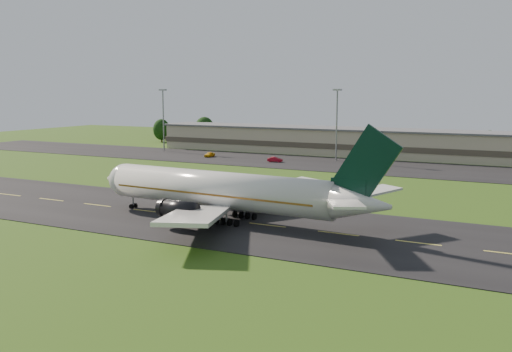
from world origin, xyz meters
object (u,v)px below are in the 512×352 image
at_px(light_mast_centre, 337,116).
at_px(service_vehicle_c, 363,163).
at_px(terminal, 358,143).
at_px(airliner, 224,191).
at_px(light_mast_west, 163,112).
at_px(service_vehicle_a, 210,155).
at_px(service_vehicle_b, 275,159).

height_order(light_mast_centre, service_vehicle_c, light_mast_centre).
bearing_deg(terminal, light_mast_centre, -94.95).
height_order(airliner, terminal, airliner).
bearing_deg(airliner, terminal, 97.67).
relative_size(terminal, light_mast_west, 7.13).
xyz_separation_m(service_vehicle_a, service_vehicle_b, (22.74, -2.15, -0.03)).
bearing_deg(airliner, service_vehicle_b, 111.73).
relative_size(light_mast_centre, service_vehicle_c, 4.15).
xyz_separation_m(terminal, service_vehicle_a, (-38.27, -24.94, -3.17)).
bearing_deg(terminal, service_vehicle_a, -146.90).
height_order(service_vehicle_b, service_vehicle_c, service_vehicle_b).
height_order(light_mast_west, service_vehicle_b, light_mast_west).
distance_m(light_mast_west, service_vehicle_c, 71.92).
relative_size(service_vehicle_a, service_vehicle_c, 0.87).
xyz_separation_m(airliner, service_vehicle_b, (-23.68, 69.14, -3.87)).
bearing_deg(light_mast_centre, service_vehicle_c, -38.15).
bearing_deg(service_vehicle_c, service_vehicle_a, -151.04).
height_order(service_vehicle_a, service_vehicle_b, service_vehicle_a).
height_order(light_mast_west, light_mast_centre, same).
xyz_separation_m(light_mast_centre, service_vehicle_c, (10.44, -8.20, -11.96)).
bearing_deg(airliner, light_mast_centre, 99.63).
distance_m(light_mast_west, light_mast_centre, 60.00).
height_order(light_mast_west, service_vehicle_c, light_mast_west).
bearing_deg(service_vehicle_b, light_mast_west, 66.38).
xyz_separation_m(light_mast_west, light_mast_centre, (60.00, 0.00, 0.00)).
bearing_deg(light_mast_west, terminal, 14.76).
xyz_separation_m(light_mast_west, service_vehicle_b, (45.88, -10.91, -11.95)).
height_order(light_mast_west, service_vehicle_a, light_mast_west).
bearing_deg(service_vehicle_b, terminal, -40.07).
bearing_deg(service_vehicle_c, terminal, 138.62).
distance_m(light_mast_centre, service_vehicle_a, 39.72).
bearing_deg(airliner, service_vehicle_a, 125.90).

